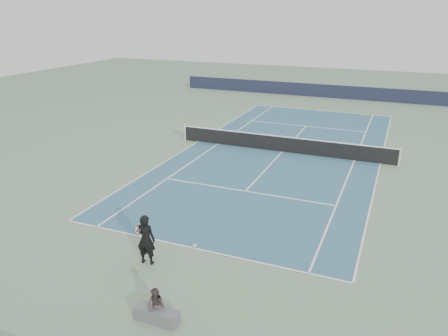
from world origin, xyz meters
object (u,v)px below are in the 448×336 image
at_px(tennis_net, 283,144).
at_px(tennis_ball, 138,268).
at_px(tennis_player, 146,239).
at_px(spectator_bench, 156,310).

relative_size(tennis_net, tennis_ball, 200.76).
height_order(tennis_player, tennis_ball, tennis_player).
relative_size(tennis_player, spectator_bench, 1.39).
xyz_separation_m(tennis_ball, spectator_bench, (1.89, -1.96, 0.31)).
distance_m(tennis_player, spectator_bench, 3.01).
height_order(tennis_player, spectator_bench, tennis_player).
bearing_deg(tennis_player, spectator_bench, -53.15).
xyz_separation_m(tennis_player, spectator_bench, (1.78, -2.37, -0.53)).
bearing_deg(tennis_player, tennis_net, 85.84).
xyz_separation_m(tennis_net, spectator_bench, (0.81, -15.66, -0.16)).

